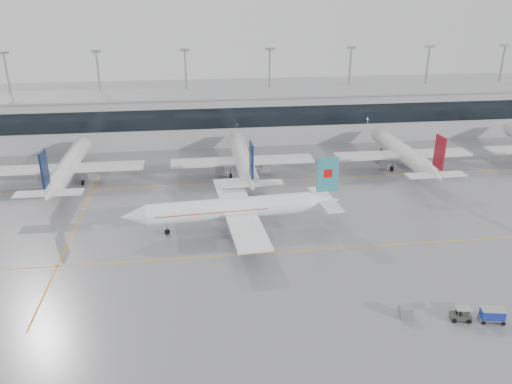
{
  "coord_description": "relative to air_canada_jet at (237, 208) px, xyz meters",
  "views": [
    {
      "loc": [
        -10.1,
        -64.71,
        36.21
      ],
      "look_at": [
        0.0,
        12.0,
        5.0
      ],
      "focal_mm": 35.0,
      "sensor_mm": 36.0,
      "label": 1
    }
  ],
  "objects": [
    {
      "name": "baggage_cart",
      "position": [
        27.28,
        -28.76,
        -2.55
      ],
      "size": [
        3.06,
        2.1,
        1.73
      ],
      "rotation": [
        0.0,
        0.0,
        -0.21
      ],
      "color": "gray",
      "rests_on": "ground"
    },
    {
      "name": "baggage_tug",
      "position": [
        23.75,
        -28.02,
        -2.98
      ],
      "size": [
        3.49,
        1.85,
        1.66
      ],
      "rotation": [
        0.0,
        0.0,
        -0.21
      ],
      "color": "#33392D",
      "rests_on": "ground"
    },
    {
      "name": "parked_jet_b",
      "position": [
        -31.56,
        24.79,
        0.15
      ],
      "size": [
        29.64,
        36.96,
        11.72
      ],
      "rotation": [
        0.0,
        0.0,
        1.57
      ],
      "color": "silver",
      "rests_on": "ground"
    },
    {
      "name": "terminal_roof",
      "position": [
        3.44,
        53.1,
        8.64
      ],
      "size": [
        182.0,
        16.0,
        0.4
      ],
      "primitive_type": "cube",
      "color": "gray",
      "rests_on": "ground"
    },
    {
      "name": "terminal_glass",
      "position": [
        3.44,
        45.55,
        3.94
      ],
      "size": [
        180.0,
        0.2,
        5.0
      ],
      "primitive_type": "cube",
      "color": "black",
      "rests_on": "ground"
    },
    {
      "name": "parked_jet_c",
      "position": [
        3.44,
        24.79,
        0.15
      ],
      "size": [
        29.64,
        36.96,
        11.72
      ],
      "rotation": [
        0.0,
        0.0,
        1.57
      ],
      "color": "silver",
      "rests_on": "ground"
    },
    {
      "name": "taxi_line_main",
      "position": [
        3.44,
        -8.9,
        -3.56
      ],
      "size": [
        120.0,
        0.25,
        0.01
      ],
      "primitive_type": "cube",
      "color": "orange",
      "rests_on": "ground"
    },
    {
      "name": "parked_jet_d",
      "position": [
        38.44,
        24.79,
        0.15
      ],
      "size": [
        29.64,
        36.96,
        11.72
      ],
      "rotation": [
        0.0,
        0.0,
        1.57
      ],
      "color": "silver",
      "rests_on": "ground"
    },
    {
      "name": "terminal",
      "position": [
        3.44,
        53.1,
        2.44
      ],
      "size": [
        180.0,
        15.0,
        12.0
      ],
      "primitive_type": "cube",
      "color": "#9C9CA0",
      "rests_on": "ground"
    },
    {
      "name": "ground",
      "position": [
        3.44,
        -8.9,
        -3.56
      ],
      "size": [
        320.0,
        320.0,
        0.0
      ],
      "primitive_type": "plane",
      "color": "gray",
      "rests_on": "ground"
    },
    {
      "name": "taxi_line_north",
      "position": [
        3.44,
        21.1,
        -3.56
      ],
      "size": [
        120.0,
        0.25,
        0.01
      ],
      "primitive_type": "cube",
      "color": "orange",
      "rests_on": "ground"
    },
    {
      "name": "gse_unit",
      "position": [
        17.53,
        -26.64,
        -2.85
      ],
      "size": [
        1.52,
        1.42,
        1.43
      ],
      "primitive_type": "cube",
      "rotation": [
        0.0,
        0.0,
        -0.06
      ],
      "color": "slate",
      "rests_on": "ground"
    },
    {
      "name": "taxi_line_cross",
      "position": [
        -26.56,
        6.1,
        -3.56
      ],
      "size": [
        0.25,
        60.0,
        0.01
      ],
      "primitive_type": "cube",
      "color": "orange",
      "rests_on": "ground"
    },
    {
      "name": "light_masts",
      "position": [
        3.44,
        59.1,
        9.78
      ],
      "size": [
        156.4,
        1.0,
        22.6
      ],
      "color": "gray",
      "rests_on": "ground"
    },
    {
      "name": "air_canada_jet",
      "position": [
        0.0,
        0.0,
        0.0
      ],
      "size": [
        36.05,
        28.76,
        11.26
      ],
      "rotation": [
        0.0,
        0.0,
        3.21
      ],
      "color": "white",
      "rests_on": "ground"
    }
  ]
}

